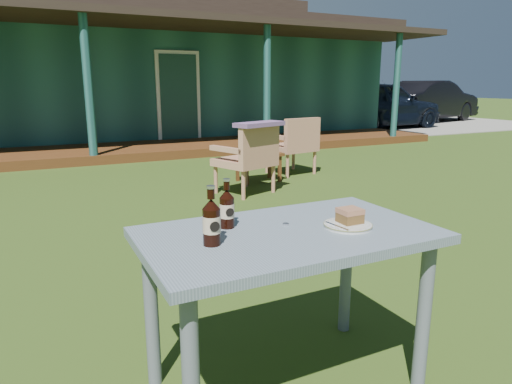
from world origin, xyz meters
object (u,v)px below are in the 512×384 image
armchair_left (249,156)px  side_table (259,157)px  armchair_right (295,143)px  cake_slice (350,215)px  cafe_table (288,254)px  cola_bottle_near (227,208)px  car_near (379,105)px  car_far (430,101)px  cola_bottle_far (212,221)px  plate (348,225)px

armchair_left → side_table: size_ratio=1.39×
armchair_left → armchair_right: 1.41m
cake_slice → side_table: (1.59, 4.04, -0.42)m
cafe_table → cola_bottle_near: size_ratio=5.73×
cake_slice → cola_bottle_near: (-0.48, 0.21, 0.04)m
car_near → cafe_table: (-8.54, -9.26, -0.10)m
car_far → cola_bottle_far: size_ratio=19.24×
plate → armchair_left: (1.18, 3.44, -0.26)m
car_far → armchair_right: size_ratio=5.20×
plate → cola_bottle_far: size_ratio=0.90×
cola_bottle_near → armchair_left: bearing=63.1°
plate → car_far: bearing=42.2°
car_far → cola_bottle_near: 16.00m
cola_bottle_near → side_table: (2.07, 3.83, -0.46)m
plate → armchair_right: size_ratio=0.24×
cola_bottle_far → side_table: cola_bottle_far is taller
plate → armchair_right: armchair_right is taller
cola_bottle_near → cola_bottle_far: size_ratio=0.92×
armchair_left → plate: bearing=-108.9°
car_far → plate: 15.80m
armchair_left → armchair_right: (1.14, 0.84, 0.00)m
cafe_table → armchair_left: size_ratio=1.44×
cola_bottle_far → armchair_left: 3.84m
car_far → plate: bearing=118.8°
cake_slice → armchair_right: size_ratio=0.11×
cola_bottle_far → armchair_left: cola_bottle_far is taller
car_near → car_far: same height
cake_slice → armchair_right: bearing=61.7°
car_near → cafe_table: size_ratio=3.52×
car_far → cola_bottle_far: (-12.30, -10.56, 0.09)m
armchair_left → cake_slice: bearing=-108.7°
car_near → armchair_right: size_ratio=5.03×
car_near → armchair_left: size_ratio=5.07×
car_near → plate: (-8.29, -9.33, 0.01)m
plate → side_table: (1.61, 4.05, -0.39)m
cola_bottle_near → armchair_left: size_ratio=0.25×
plate → cola_bottle_near: bearing=154.4°
armchair_right → side_table: (-0.71, -0.22, -0.13)m
car_far → cola_bottle_near: size_ratio=20.87×
car_far → cafe_table: size_ratio=3.64×
cafe_table → cola_bottle_near: bearing=144.2°
car_near → armchair_right: car_near is taller
cake_slice → cafe_table: bearing=168.2°
armchair_left → side_table: (0.43, 0.61, -0.13)m
cake_slice → side_table: size_ratio=0.15×
cake_slice → side_table: bearing=68.5°
plate → armchair_right: 4.87m
cake_slice → armchair_left: bearing=71.3°
car_near → car_far: bearing=-76.4°
armchair_right → car_far: bearing=34.0°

